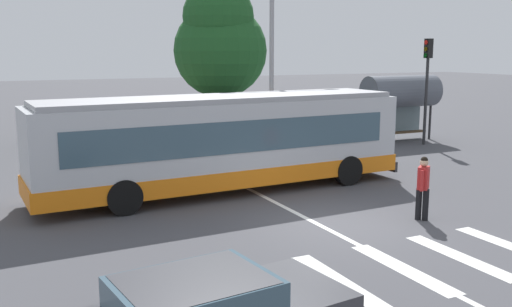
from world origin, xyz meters
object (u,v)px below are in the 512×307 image
parked_car_blue (65,128)px  parked_car_champagne (171,123)px  pedestrian_crossing_street (423,185)px  bus_stop_shelter (401,93)px  twin_arm_street_lamp (272,27)px  traffic_light_far_corner (427,75)px  city_transit_bus (224,142)px  parked_car_silver (265,117)px  parked_car_black (216,119)px  background_tree_right (220,41)px  parked_car_red (119,125)px

parked_car_blue → parked_car_champagne: same height
pedestrian_crossing_street → bus_stop_shelter: bearing=53.2°
pedestrian_crossing_street → bus_stop_shelter: (8.19, 10.94, 1.45)m
twin_arm_street_lamp → pedestrian_crossing_street: bearing=-96.3°
pedestrian_crossing_street → traffic_light_far_corner: 13.22m
city_transit_bus → twin_arm_street_lamp: size_ratio=1.39×
parked_car_champagne → bus_stop_shelter: (9.75, -6.19, 1.65)m
pedestrian_crossing_street → parked_car_silver: bearing=77.2°
twin_arm_street_lamp → parked_car_silver: bearing=66.0°
parked_car_black → traffic_light_far_corner: 11.28m
parked_car_black → traffic_light_far_corner: bearing=-46.7°
city_transit_bus → parked_car_blue: 12.68m
traffic_light_far_corner → background_tree_right: 11.10m
bus_stop_shelter → parked_car_black: bearing=136.2°
city_transit_bus → traffic_light_far_corner: bearing=20.2°
twin_arm_street_lamp → traffic_light_far_corner: bearing=-11.8°
parked_car_blue → parked_car_champagne: bearing=-3.5°
traffic_light_far_corner → twin_arm_street_lamp: twin_arm_street_lamp is taller
parked_car_champagne → background_tree_right: size_ratio=0.56×
traffic_light_far_corner → background_tree_right: (-7.10, 8.38, 1.62)m
twin_arm_street_lamp → parked_car_blue: bearing=142.4°
city_transit_bus → pedestrian_crossing_street: 6.33m
pedestrian_crossing_street → parked_car_red: size_ratio=0.38×
parked_car_black → background_tree_right: size_ratio=0.56×
background_tree_right → parked_car_silver: bearing=-17.8°
parked_car_silver → traffic_light_far_corner: 9.32m
parked_car_blue → background_tree_right: 9.38m
pedestrian_crossing_street → parked_car_black: (1.14, 17.70, -0.20)m
parked_car_champagne → parked_car_black: same height
parked_car_red → pedestrian_crossing_street: bearing=-76.3°
pedestrian_crossing_street → parked_car_silver: size_ratio=0.38×
pedestrian_crossing_street → twin_arm_street_lamp: 12.17m
parked_car_blue → twin_arm_street_lamp: bearing=-37.6°
bus_stop_shelter → traffic_light_far_corner: bearing=-68.8°
city_transit_bus → bus_stop_shelter: size_ratio=3.08×
parked_car_silver → parked_car_red: bearing=-180.0°
city_transit_bus → parked_car_champagne: size_ratio=2.67×
twin_arm_street_lamp → parked_car_champagne: bearing=115.6°
parked_car_red → background_tree_right: (5.78, 0.77, 4.18)m
bus_stop_shelter → background_tree_right: 10.06m
city_transit_bus → parked_car_champagne: (1.95, 11.91, -0.82)m
parked_car_black → twin_arm_street_lamp: twin_arm_street_lamp is taller
city_transit_bus → parked_car_red: (-0.69, 12.09, -0.82)m
parked_car_blue → bus_stop_shelter: (14.99, -6.51, 1.65)m
parked_car_black → traffic_light_far_corner: traffic_light_far_corner is taller
parked_car_black → twin_arm_street_lamp: size_ratio=0.52×
pedestrian_crossing_street → parked_car_blue: pedestrian_crossing_street is taller
background_tree_right → city_transit_bus: bearing=-111.6°
parked_car_black → bus_stop_shelter: 9.91m
pedestrian_crossing_street → background_tree_right: bearing=85.0°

